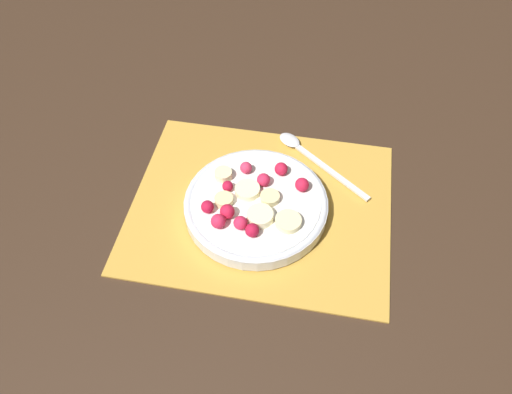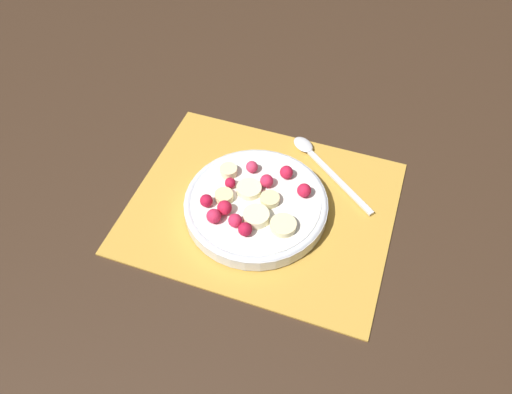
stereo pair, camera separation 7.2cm
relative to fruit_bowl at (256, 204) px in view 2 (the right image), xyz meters
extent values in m
plane|color=#382619|center=(0.01, 0.01, -0.02)|extent=(3.00, 3.00, 0.00)
cube|color=gold|center=(0.01, 0.01, -0.02)|extent=(0.39, 0.32, 0.01)
cylinder|color=silver|center=(0.00, 0.00, 0.00)|extent=(0.21, 0.21, 0.02)
torus|color=silver|center=(0.00, 0.00, 0.00)|extent=(0.21, 0.21, 0.01)
cylinder|color=white|center=(0.00, 0.00, 0.01)|extent=(0.19, 0.19, 0.00)
cylinder|color=beige|center=(0.02, 0.00, 0.01)|extent=(0.03, 0.03, 0.01)
cylinder|color=#F4EAB7|center=(0.01, -0.03, 0.01)|extent=(0.04, 0.04, 0.01)
cylinder|color=#F4EAB7|center=(-0.01, 0.01, 0.01)|extent=(0.05, 0.05, 0.01)
cylinder|color=beige|center=(0.05, -0.03, 0.01)|extent=(0.05, 0.05, 0.01)
cylinder|color=beige|center=(-0.06, 0.04, 0.01)|extent=(0.03, 0.03, 0.01)
cylinder|color=beige|center=(-0.04, -0.01, 0.01)|extent=(0.03, 0.03, 0.01)
sphere|color=#DB3356|center=(-0.02, 0.05, 0.02)|extent=(0.02, 0.02, 0.02)
sphere|color=red|center=(0.06, 0.03, 0.02)|extent=(0.02, 0.02, 0.02)
sphere|color=red|center=(0.03, 0.06, 0.02)|extent=(0.02, 0.02, 0.02)
sphere|color=#B21433|center=(-0.06, -0.03, 0.02)|extent=(0.02, 0.02, 0.02)
sphere|color=#D12347|center=(-0.01, -0.05, 0.02)|extent=(0.02, 0.02, 0.02)
sphere|color=#D12347|center=(0.00, 0.03, 0.02)|extent=(0.02, 0.02, 0.02)
sphere|color=#D12347|center=(-0.04, -0.05, 0.02)|extent=(0.02, 0.02, 0.02)
sphere|color=#B21433|center=(0.00, -0.06, 0.02)|extent=(0.02, 0.02, 0.02)
sphere|color=#B21433|center=(-0.04, 0.02, 0.02)|extent=(0.02, 0.02, 0.02)
sphere|color=red|center=(-0.03, -0.04, 0.02)|extent=(0.02, 0.02, 0.02)
cube|color=silver|center=(0.11, 0.10, -0.01)|extent=(0.13, 0.10, 0.00)
ellipsoid|color=silver|center=(0.03, 0.15, -0.01)|extent=(0.05, 0.04, 0.01)
camera|label=1|loc=(0.08, -0.45, 0.58)|focal=35.00mm
camera|label=2|loc=(0.15, -0.43, 0.58)|focal=35.00mm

